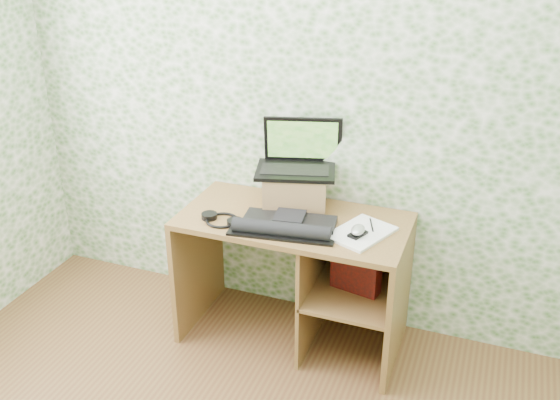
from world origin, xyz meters
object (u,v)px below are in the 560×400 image
at_px(desk, 308,263).
at_px(laptop, 298,158).
at_px(riser, 295,189).
at_px(notepad, 361,233).
at_px(keyboard, 286,225).

xyz_separation_m(desk, laptop, (-0.12, 0.16, 0.53)).
bearing_deg(desk, riser, 136.08).
xyz_separation_m(desk, notepad, (0.29, -0.07, 0.28)).
height_order(riser, notepad, riser).
height_order(laptop, keyboard, laptop).
relative_size(riser, keyboard, 0.60).
distance_m(keyboard, notepad, 0.38).
bearing_deg(notepad, laptop, 173.20).
bearing_deg(riser, laptop, 90.00).
bearing_deg(laptop, desk, -68.77).
distance_m(desk, riser, 0.40).
height_order(riser, keyboard, riser).
height_order(laptop, notepad, laptop).
distance_m(riser, notepad, 0.46).
bearing_deg(laptop, keyboard, -97.25).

